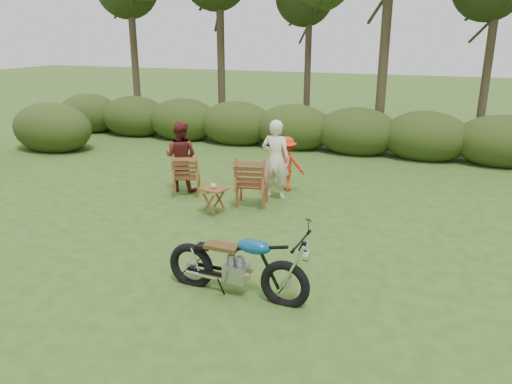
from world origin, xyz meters
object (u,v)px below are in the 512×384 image
(side_table, at_px, (214,201))
(adult_a, at_px, (275,197))
(motorcycle, at_px, (237,293))
(cup, at_px, (213,186))
(adult_b, at_px, (182,190))
(lawn_chair_right, at_px, (252,205))
(lawn_chair_left, at_px, (188,194))
(child, at_px, (286,190))

(side_table, bearing_deg, adult_a, 60.43)
(motorcycle, height_order, cup, cup)
(motorcycle, bearing_deg, side_table, 123.23)
(adult_a, xyz_separation_m, adult_b, (-2.22, -0.26, 0.00))
(adult_b, bearing_deg, adult_a, -177.36)
(lawn_chair_right, relative_size, side_table, 1.92)
(lawn_chair_left, distance_m, cup, 1.62)
(child, bearing_deg, motorcycle, 99.17)
(motorcycle, distance_m, adult_a, 4.39)
(adult_b, bearing_deg, child, -163.07)
(motorcycle, xyz_separation_m, lawn_chair_left, (-2.87, 3.82, 0.00))
(child, bearing_deg, side_table, 66.39)
(child, bearing_deg, lawn_chair_right, 73.38)
(motorcycle, bearing_deg, cup, 123.28)
(lawn_chair_right, bearing_deg, motorcycle, 95.45)
(lawn_chair_left, relative_size, side_table, 1.73)
(motorcycle, relative_size, lawn_chair_left, 2.14)
(motorcycle, height_order, side_table, motorcycle)
(adult_a, relative_size, adult_b, 1.09)
(lawn_chair_right, height_order, child, child)
(lawn_chair_right, distance_m, adult_b, 1.96)
(lawn_chair_left, distance_m, child, 2.30)
(side_table, bearing_deg, lawn_chair_left, 139.54)
(side_table, relative_size, adult_a, 0.31)
(adult_b, relative_size, child, 1.27)
(cup, distance_m, adult_a, 1.77)
(lawn_chair_right, xyz_separation_m, child, (0.36, 1.25, 0.00))
(lawn_chair_right, xyz_separation_m, lawn_chair_left, (-1.66, 0.17, 0.00))
(lawn_chair_left, distance_m, adult_b, 0.33)
(lawn_chair_left, height_order, adult_b, adult_b)
(motorcycle, bearing_deg, lawn_chair_left, 128.95)
(adult_b, bearing_deg, cup, 135.63)
(lawn_chair_left, bearing_deg, motorcycle, 103.46)
(motorcycle, relative_size, adult_b, 1.26)
(adult_a, height_order, child, adult_a)
(side_table, bearing_deg, lawn_chair_right, 57.45)
(adult_a, bearing_deg, cup, 61.17)
(side_table, distance_m, child, 2.26)
(child, bearing_deg, lawn_chair_left, 27.58)
(adult_a, height_order, adult_b, adult_a)
(side_table, xyz_separation_m, cup, (-0.00, -0.00, 0.32))
(cup, relative_size, child, 0.09)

